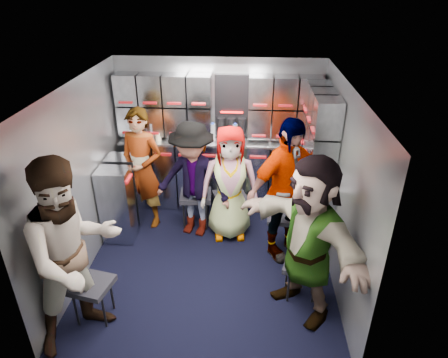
# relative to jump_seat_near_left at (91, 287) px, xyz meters

# --- Properties ---
(floor) EXTENTS (3.00, 3.00, 0.00)m
(floor) POSITION_rel_jump_seat_near_left_xyz_m (1.05, 0.94, -0.39)
(floor) COLOR black
(floor) RESTS_ON ground
(wall_back) EXTENTS (2.80, 0.04, 2.10)m
(wall_back) POSITION_rel_jump_seat_near_left_xyz_m (1.05, 2.44, 0.66)
(wall_back) COLOR #92989F
(wall_back) RESTS_ON ground
(wall_left) EXTENTS (0.04, 3.00, 2.10)m
(wall_left) POSITION_rel_jump_seat_near_left_xyz_m (-0.35, 0.94, 0.66)
(wall_left) COLOR #92989F
(wall_left) RESTS_ON ground
(wall_right) EXTENTS (0.04, 3.00, 2.10)m
(wall_right) POSITION_rel_jump_seat_near_left_xyz_m (2.45, 0.94, 0.66)
(wall_right) COLOR #92989F
(wall_right) RESTS_ON ground
(ceiling) EXTENTS (2.80, 3.00, 0.02)m
(ceiling) POSITION_rel_jump_seat_near_left_xyz_m (1.05, 0.94, 1.71)
(ceiling) COLOR silver
(ceiling) RESTS_ON wall_back
(cart_bank_back) EXTENTS (2.68, 0.38, 0.99)m
(cart_bank_back) POSITION_rel_jump_seat_near_left_xyz_m (1.05, 2.23, 0.10)
(cart_bank_back) COLOR gray
(cart_bank_back) RESTS_ON ground
(cart_bank_left) EXTENTS (0.38, 0.76, 0.99)m
(cart_bank_left) POSITION_rel_jump_seat_near_left_xyz_m (-0.14, 1.50, 0.10)
(cart_bank_left) COLOR gray
(cart_bank_left) RESTS_ON ground
(counter) EXTENTS (2.68, 0.42, 0.03)m
(counter) POSITION_rel_jump_seat_near_left_xyz_m (1.05, 2.23, 0.62)
(counter) COLOR silver
(counter) RESTS_ON cart_bank_back
(locker_bank_back) EXTENTS (2.68, 0.28, 0.82)m
(locker_bank_back) POSITION_rel_jump_seat_near_left_xyz_m (1.05, 2.29, 1.10)
(locker_bank_back) COLOR gray
(locker_bank_back) RESTS_ON wall_back
(locker_bank_right) EXTENTS (0.28, 1.00, 0.82)m
(locker_bank_right) POSITION_rel_jump_seat_near_left_xyz_m (2.30, 1.64, 1.10)
(locker_bank_right) COLOR gray
(locker_bank_right) RESTS_ON wall_right
(right_cabinet) EXTENTS (0.28, 1.20, 1.00)m
(right_cabinet) POSITION_rel_jump_seat_near_left_xyz_m (2.30, 1.54, 0.11)
(right_cabinet) COLOR gray
(right_cabinet) RESTS_ON ground
(coffee_niche) EXTENTS (0.46, 0.16, 0.84)m
(coffee_niche) POSITION_rel_jump_seat_near_left_xyz_m (1.23, 2.35, 1.08)
(coffee_niche) COLOR black
(coffee_niche) RESTS_ON wall_back
(red_latch_strip) EXTENTS (2.60, 0.02, 0.03)m
(red_latch_strip) POSITION_rel_jump_seat_near_left_xyz_m (1.05, 2.03, 0.49)
(red_latch_strip) COLOR maroon
(red_latch_strip) RESTS_ON cart_bank_back
(jump_seat_near_left) EXTENTS (0.44, 0.43, 0.44)m
(jump_seat_near_left) POSITION_rel_jump_seat_near_left_xyz_m (0.00, 0.00, 0.00)
(jump_seat_near_left) COLOR black
(jump_seat_near_left) RESTS_ON ground
(jump_seat_mid_left) EXTENTS (0.43, 0.42, 0.48)m
(jump_seat_mid_left) POSITION_rel_jump_seat_near_left_xyz_m (0.79, 1.71, 0.03)
(jump_seat_mid_left) COLOR black
(jump_seat_mid_left) RESTS_ON ground
(jump_seat_center) EXTENTS (0.51, 0.49, 0.48)m
(jump_seat_center) POSITION_rel_jump_seat_near_left_xyz_m (1.25, 1.70, 0.03)
(jump_seat_center) COLOR black
(jump_seat_center) RESTS_ON ground
(jump_seat_mid_right) EXTENTS (0.37, 0.35, 0.42)m
(jump_seat_mid_right) POSITION_rel_jump_seat_near_left_xyz_m (1.91, 1.35, -0.02)
(jump_seat_mid_right) COLOR black
(jump_seat_mid_right) RESTS_ON ground
(jump_seat_near_right) EXTENTS (0.42, 0.41, 0.41)m
(jump_seat_near_right) POSITION_rel_jump_seat_near_left_xyz_m (2.06, 0.45, -0.02)
(jump_seat_near_right) COLOR black
(jump_seat_near_right) RESTS_ON ground
(attendant_standing) EXTENTS (0.67, 0.51, 1.62)m
(attendant_standing) POSITION_rel_jump_seat_near_left_xyz_m (0.10, 1.71, 0.42)
(attendant_standing) COLOR black
(attendant_standing) RESTS_ON ground
(attendant_arc_a) EXTENTS (1.11, 1.13, 1.84)m
(attendant_arc_a) POSITION_rel_jump_seat_near_left_xyz_m (0.00, -0.18, 0.53)
(attendant_arc_a) COLOR black
(attendant_arc_a) RESTS_ON ground
(attendant_arc_b) EXTENTS (1.11, 0.82, 1.53)m
(attendant_arc_b) POSITION_rel_jump_seat_near_left_xyz_m (0.79, 1.53, 0.38)
(attendant_arc_b) COLOR black
(attendant_arc_b) RESTS_ON ground
(attendant_arc_c) EXTENTS (0.78, 0.55, 1.49)m
(attendant_arc_c) POSITION_rel_jump_seat_near_left_xyz_m (1.25, 1.52, 0.36)
(attendant_arc_c) COLOR black
(attendant_arc_c) RESTS_ON ground
(attendant_arc_d) EXTENTS (1.08, 0.92, 1.73)m
(attendant_arc_d) POSITION_rel_jump_seat_near_left_xyz_m (1.91, 1.17, 0.48)
(attendant_arc_d) COLOR black
(attendant_arc_d) RESTS_ON ground
(attendant_arc_e) EXTENTS (1.38, 1.56, 1.71)m
(attendant_arc_e) POSITION_rel_jump_seat_near_left_xyz_m (2.06, 0.27, 0.46)
(attendant_arc_e) COLOR black
(attendant_arc_e) RESTS_ON ground
(bottle_left) EXTENTS (0.07, 0.07, 0.24)m
(bottle_left) POSITION_rel_jump_seat_near_left_xyz_m (0.16, 2.18, 0.76)
(bottle_left) COLOR white
(bottle_left) RESTS_ON counter
(bottle_mid) EXTENTS (0.07, 0.07, 0.24)m
(bottle_mid) POSITION_rel_jump_seat_near_left_xyz_m (0.98, 2.18, 0.76)
(bottle_mid) COLOR white
(bottle_mid) RESTS_ON counter
(bottle_right) EXTENTS (0.07, 0.07, 0.25)m
(bottle_right) POSITION_rel_jump_seat_near_left_xyz_m (1.28, 2.18, 0.76)
(bottle_right) COLOR white
(bottle_right) RESTS_ON counter
(cup_left) EXTENTS (0.08, 0.08, 0.11)m
(cup_left) POSITION_rel_jump_seat_near_left_xyz_m (0.24, 2.17, 0.69)
(cup_left) COLOR #C6B58B
(cup_left) RESTS_ON counter
(cup_right) EXTENTS (0.07, 0.07, 0.10)m
(cup_right) POSITION_rel_jump_seat_near_left_xyz_m (2.25, 2.17, 0.69)
(cup_right) COLOR #C6B58B
(cup_right) RESTS_ON counter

